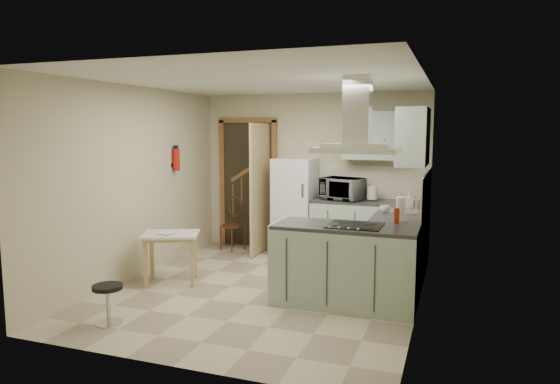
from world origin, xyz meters
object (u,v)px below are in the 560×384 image
at_px(drop_leaf_table, 171,258).
at_px(stool, 108,304).
at_px(fridge, 295,207).
at_px(microwave, 342,189).
at_px(peninsula, 345,265).
at_px(bentwood_chair, 232,226).
at_px(extractor_hood, 356,150).

height_order(drop_leaf_table, stool, drop_leaf_table).
bearing_deg(fridge, drop_leaf_table, -117.97).
xyz_separation_m(drop_leaf_table, microwave, (1.78, 1.89, 0.74)).
relative_size(peninsula, bentwood_chair, 1.98).
height_order(fridge, bentwood_chair, fridge).
xyz_separation_m(fridge, drop_leaf_table, (-1.02, -1.93, -0.43)).
bearing_deg(microwave, fridge, -163.29).
xyz_separation_m(extractor_hood, stool, (-2.22, -1.33, -1.52)).
relative_size(drop_leaf_table, bentwood_chair, 0.87).
distance_m(peninsula, bentwood_chair, 2.97).
xyz_separation_m(extractor_hood, drop_leaf_table, (-2.35, 0.05, -1.40)).
height_order(bentwood_chair, microwave, microwave).
distance_m(peninsula, stool, 2.52).
relative_size(fridge, drop_leaf_table, 2.19).
bearing_deg(fridge, bentwood_chair, -176.77).
relative_size(peninsula, extractor_hood, 1.72).
relative_size(fridge, extractor_hood, 1.67).
relative_size(extractor_hood, stool, 2.24).
bearing_deg(extractor_hood, microwave, 106.43).
height_order(drop_leaf_table, bentwood_chair, bentwood_chair).
bearing_deg(extractor_hood, drop_leaf_table, 178.73).
height_order(drop_leaf_table, microwave, microwave).
relative_size(extractor_hood, microwave, 1.52).
height_order(extractor_hood, stool, extractor_hood).
distance_m(fridge, drop_leaf_table, 2.22).
distance_m(fridge, extractor_hood, 2.57).
height_order(extractor_hood, drop_leaf_table, extractor_hood).
bearing_deg(drop_leaf_table, bentwood_chair, 67.63).
bearing_deg(stool, extractor_hood, 30.90).
bearing_deg(peninsula, fridge, 121.74).
distance_m(drop_leaf_table, microwave, 2.70).
height_order(extractor_hood, microwave, extractor_hood).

